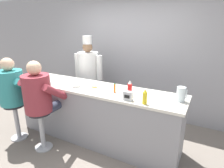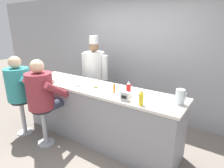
{
  "view_description": "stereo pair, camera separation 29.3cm",
  "coord_description": "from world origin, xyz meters",
  "px_view_note": "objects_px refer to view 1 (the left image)",
  "views": [
    {
      "loc": [
        1.67,
        -2.15,
        1.99
      ],
      "look_at": [
        0.35,
        0.32,
        1.11
      ],
      "focal_mm": 30.0,
      "sensor_mm": 36.0,
      "label": 1
    },
    {
      "loc": [
        1.92,
        -2.0,
        1.99
      ],
      "look_at": [
        0.35,
        0.32,
        1.11
      ],
      "focal_mm": 30.0,
      "sensor_mm": 36.0,
      "label": 2
    }
  ],
  "objects_px": {
    "hot_sauce_bottle_orange": "(115,88)",
    "water_pitcher_clear": "(181,94)",
    "cook_in_whites_near": "(88,73)",
    "breakfast_plate": "(94,88)",
    "ketchup_bottle_red": "(130,88)",
    "cereal_bowl": "(76,86)",
    "diner_seated_teal": "(14,90)",
    "napkin_dispenser_chrome": "(128,96)",
    "diner_seated_maroon": "(39,96)",
    "mustard_bottle_yellow": "(145,97)",
    "coffee_mug_white": "(48,83)"
  },
  "relations": [
    {
      "from": "napkin_dispenser_chrome",
      "to": "diner_seated_maroon",
      "type": "distance_m",
      "value": 1.41
    },
    {
      "from": "water_pitcher_clear",
      "to": "breakfast_plate",
      "type": "bearing_deg",
      "value": -175.14
    },
    {
      "from": "water_pitcher_clear",
      "to": "diner_seated_teal",
      "type": "height_order",
      "value": "diner_seated_teal"
    },
    {
      "from": "water_pitcher_clear",
      "to": "diner_seated_teal",
      "type": "distance_m",
      "value": 2.73
    },
    {
      "from": "diner_seated_maroon",
      "to": "cook_in_whites_near",
      "type": "height_order",
      "value": "cook_in_whites_near"
    },
    {
      "from": "mustard_bottle_yellow",
      "to": "diner_seated_maroon",
      "type": "xyz_separation_m",
      "value": [
        -1.6,
        -0.35,
        -0.15
      ]
    },
    {
      "from": "cook_in_whites_near",
      "to": "breakfast_plate",
      "type": "bearing_deg",
      "value": -49.94
    },
    {
      "from": "cook_in_whites_near",
      "to": "ketchup_bottle_red",
      "type": "bearing_deg",
      "value": -32.62
    },
    {
      "from": "water_pitcher_clear",
      "to": "diner_seated_maroon",
      "type": "xyz_separation_m",
      "value": [
        -2.01,
        -0.67,
        -0.16
      ]
    },
    {
      "from": "ketchup_bottle_red",
      "to": "diner_seated_teal",
      "type": "height_order",
      "value": "diner_seated_teal"
    },
    {
      "from": "ketchup_bottle_red",
      "to": "water_pitcher_clear",
      "type": "xyz_separation_m",
      "value": [
        0.71,
        0.13,
        -0.01
      ]
    },
    {
      "from": "water_pitcher_clear",
      "to": "cereal_bowl",
      "type": "relative_size",
      "value": 1.5
    },
    {
      "from": "mustard_bottle_yellow",
      "to": "hot_sauce_bottle_orange",
      "type": "relative_size",
      "value": 1.45
    },
    {
      "from": "hot_sauce_bottle_orange",
      "to": "coffee_mug_white",
      "type": "xyz_separation_m",
      "value": [
        -1.21,
        -0.2,
        -0.03
      ]
    },
    {
      "from": "ketchup_bottle_red",
      "to": "diner_seated_teal",
      "type": "distance_m",
      "value": 2.02
    },
    {
      "from": "mustard_bottle_yellow",
      "to": "cook_in_whites_near",
      "type": "distance_m",
      "value": 1.97
    },
    {
      "from": "ketchup_bottle_red",
      "to": "coffee_mug_white",
      "type": "height_order",
      "value": "ketchup_bottle_red"
    },
    {
      "from": "cereal_bowl",
      "to": "coffee_mug_white",
      "type": "height_order",
      "value": "coffee_mug_white"
    },
    {
      "from": "water_pitcher_clear",
      "to": "breakfast_plate",
      "type": "relative_size",
      "value": 0.82
    },
    {
      "from": "mustard_bottle_yellow",
      "to": "water_pitcher_clear",
      "type": "height_order",
      "value": "mustard_bottle_yellow"
    },
    {
      "from": "ketchup_bottle_red",
      "to": "cook_in_whites_near",
      "type": "height_order",
      "value": "cook_in_whites_near"
    },
    {
      "from": "ketchup_bottle_red",
      "to": "cereal_bowl",
      "type": "xyz_separation_m",
      "value": [
        -0.96,
        -0.06,
        -0.09
      ]
    },
    {
      "from": "hot_sauce_bottle_orange",
      "to": "water_pitcher_clear",
      "type": "height_order",
      "value": "water_pitcher_clear"
    },
    {
      "from": "water_pitcher_clear",
      "to": "cook_in_whites_near",
      "type": "distance_m",
      "value": 2.19
    },
    {
      "from": "coffee_mug_white",
      "to": "cook_in_whites_near",
      "type": "xyz_separation_m",
      "value": [
        0.11,
        1.06,
        -0.05
      ]
    },
    {
      "from": "breakfast_plate",
      "to": "napkin_dispenser_chrome",
      "type": "height_order",
      "value": "napkin_dispenser_chrome"
    },
    {
      "from": "mustard_bottle_yellow",
      "to": "breakfast_plate",
      "type": "distance_m",
      "value": 0.96
    },
    {
      "from": "water_pitcher_clear",
      "to": "cook_in_whites_near",
      "type": "relative_size",
      "value": 0.11
    },
    {
      "from": "coffee_mug_white",
      "to": "diner_seated_maroon",
      "type": "distance_m",
      "value": 0.4
    },
    {
      "from": "napkin_dispenser_chrome",
      "to": "coffee_mug_white",
      "type": "bearing_deg",
      "value": -179.68
    },
    {
      "from": "mustard_bottle_yellow",
      "to": "breakfast_plate",
      "type": "bearing_deg",
      "value": 167.15
    },
    {
      "from": "napkin_dispenser_chrome",
      "to": "diner_seated_teal",
      "type": "height_order",
      "value": "diner_seated_teal"
    },
    {
      "from": "mustard_bottle_yellow",
      "to": "cereal_bowl",
      "type": "relative_size",
      "value": 1.56
    },
    {
      "from": "breakfast_plate",
      "to": "cook_in_whites_near",
      "type": "height_order",
      "value": "cook_in_whites_near"
    },
    {
      "from": "water_pitcher_clear",
      "to": "coffee_mug_white",
      "type": "height_order",
      "value": "water_pitcher_clear"
    },
    {
      "from": "breakfast_plate",
      "to": "diner_seated_teal",
      "type": "relative_size",
      "value": 0.17
    },
    {
      "from": "breakfast_plate",
      "to": "mustard_bottle_yellow",
      "type": "bearing_deg",
      "value": -12.85
    },
    {
      "from": "water_pitcher_clear",
      "to": "ketchup_bottle_red",
      "type": "bearing_deg",
      "value": -169.91
    },
    {
      "from": "hot_sauce_bottle_orange",
      "to": "cereal_bowl",
      "type": "bearing_deg",
      "value": -175.11
    },
    {
      "from": "coffee_mug_white",
      "to": "cook_in_whites_near",
      "type": "relative_size",
      "value": 0.07
    },
    {
      "from": "mustard_bottle_yellow",
      "to": "cook_in_whites_near",
      "type": "bearing_deg",
      "value": 147.17
    },
    {
      "from": "hot_sauce_bottle_orange",
      "to": "coffee_mug_white",
      "type": "bearing_deg",
      "value": -170.73
    },
    {
      "from": "ketchup_bottle_red",
      "to": "napkin_dispenser_chrome",
      "type": "bearing_deg",
      "value": -73.71
    },
    {
      "from": "coffee_mug_white",
      "to": "diner_seated_teal",
      "type": "distance_m",
      "value": 0.6
    },
    {
      "from": "coffee_mug_white",
      "to": "diner_seated_maroon",
      "type": "height_order",
      "value": "diner_seated_maroon"
    },
    {
      "from": "ketchup_bottle_red",
      "to": "breakfast_plate",
      "type": "distance_m",
      "value": 0.64
    },
    {
      "from": "diner_seated_teal",
      "to": "diner_seated_maroon",
      "type": "distance_m",
      "value": 0.63
    },
    {
      "from": "coffee_mug_white",
      "to": "diner_seated_teal",
      "type": "bearing_deg",
      "value": -143.37
    },
    {
      "from": "mustard_bottle_yellow",
      "to": "diner_seated_teal",
      "type": "relative_size",
      "value": 0.14
    },
    {
      "from": "napkin_dispenser_chrome",
      "to": "diner_seated_teal",
      "type": "xyz_separation_m",
      "value": [
        -1.99,
        -0.36,
        -0.12
      ]
    }
  ]
}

